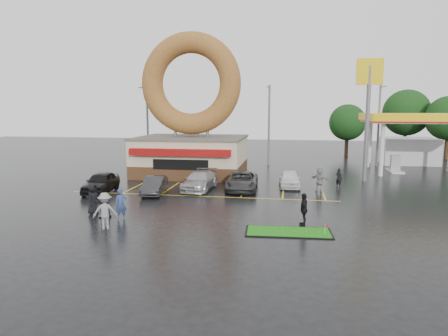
% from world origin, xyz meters
% --- Properties ---
extents(ground, '(120.00, 120.00, 0.00)m').
position_xyz_m(ground, '(0.00, 0.00, 0.00)').
color(ground, black).
rests_on(ground, ground).
extents(donut_shop, '(10.20, 8.70, 13.50)m').
position_xyz_m(donut_shop, '(-3.00, 12.97, 4.46)').
color(donut_shop, '#472B19').
rests_on(donut_shop, ground).
extents(gas_station, '(12.30, 13.65, 5.90)m').
position_xyz_m(gas_station, '(20.00, 20.94, 3.70)').
color(gas_station, silver).
rests_on(gas_station, ground).
extents(shell_sign, '(2.20, 0.36, 10.60)m').
position_xyz_m(shell_sign, '(13.00, 12.00, 7.38)').
color(shell_sign, slate).
rests_on(shell_sign, ground).
extents(streetlight_left, '(0.40, 2.21, 9.00)m').
position_xyz_m(streetlight_left, '(-10.00, 19.92, 4.78)').
color(streetlight_left, slate).
rests_on(streetlight_left, ground).
extents(streetlight_mid, '(0.40, 2.21, 9.00)m').
position_xyz_m(streetlight_mid, '(4.00, 20.92, 4.78)').
color(streetlight_mid, slate).
rests_on(streetlight_mid, ground).
extents(streetlight_right, '(0.40, 2.21, 9.00)m').
position_xyz_m(streetlight_right, '(16.00, 21.92, 4.78)').
color(streetlight_right, slate).
rests_on(streetlight_right, ground).
extents(tree_far_c, '(6.30, 6.30, 9.00)m').
position_xyz_m(tree_far_c, '(22.00, 34.00, 5.84)').
color(tree_far_c, '#332114').
rests_on(tree_far_c, ground).
extents(tree_far_d, '(4.90, 4.90, 7.00)m').
position_xyz_m(tree_far_d, '(14.00, 32.00, 4.53)').
color(tree_far_d, '#332114').
rests_on(tree_far_d, ground).
extents(car_black, '(2.35, 4.76, 1.56)m').
position_xyz_m(car_black, '(-7.73, 3.50, 0.78)').
color(car_black, black).
rests_on(car_black, ground).
extents(car_dgrey, '(1.91, 4.13, 1.31)m').
position_xyz_m(car_dgrey, '(-3.49, 3.56, 0.66)').
color(car_dgrey, '#29282A').
rests_on(car_dgrey, ground).
extents(car_silver, '(2.30, 5.11, 1.45)m').
position_xyz_m(car_silver, '(-0.54, 5.78, 0.73)').
color(car_silver, '#A6A6AB').
rests_on(car_silver, ground).
extents(car_grey, '(2.61, 5.23, 1.42)m').
position_xyz_m(car_grey, '(2.79, 6.13, 0.71)').
color(car_grey, '#323234').
rests_on(car_grey, ground).
extents(car_white, '(1.87, 4.12, 1.37)m').
position_xyz_m(car_white, '(6.46, 8.00, 0.69)').
color(car_white, white).
rests_on(car_white, ground).
extents(person_blue, '(0.79, 0.74, 1.81)m').
position_xyz_m(person_blue, '(-3.00, -3.49, 0.91)').
color(person_blue, navy).
rests_on(person_blue, ground).
extents(person_blackjkt, '(1.19, 1.14, 1.94)m').
position_xyz_m(person_blackjkt, '(-4.22, -3.27, 0.97)').
color(person_blackjkt, black).
rests_on(person_blackjkt, ground).
extents(person_hoodie, '(1.44, 1.11, 1.97)m').
position_xyz_m(person_hoodie, '(-3.06, -5.35, 0.99)').
color(person_hoodie, gray).
rests_on(person_hoodie, ground).
extents(person_bystander, '(0.61, 0.93, 1.90)m').
position_xyz_m(person_bystander, '(-5.20, -2.61, 0.95)').
color(person_bystander, black).
rests_on(person_bystander, ground).
extents(person_cameraman, '(0.46, 1.06, 1.80)m').
position_xyz_m(person_cameraman, '(7.29, -2.87, 0.90)').
color(person_cameraman, black).
rests_on(person_cameraman, ground).
extents(person_walker_near, '(1.71, 1.50, 1.87)m').
position_xyz_m(person_walker_near, '(8.78, 6.73, 0.94)').
color(person_walker_near, gray).
rests_on(person_walker_near, ground).
extents(person_walker_far, '(0.68, 0.66, 1.57)m').
position_xyz_m(person_walker_far, '(10.41, 8.52, 0.78)').
color(person_walker_far, black).
rests_on(person_walker_far, ground).
extents(dumpster, '(1.95, 1.44, 1.30)m').
position_xyz_m(dumpster, '(-7.50, 11.21, 0.65)').
color(dumpster, '#184021').
rests_on(dumpster, ground).
extents(putting_green, '(4.50, 2.15, 0.55)m').
position_xyz_m(putting_green, '(6.49, -4.33, 0.04)').
color(putting_green, black).
rests_on(putting_green, ground).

